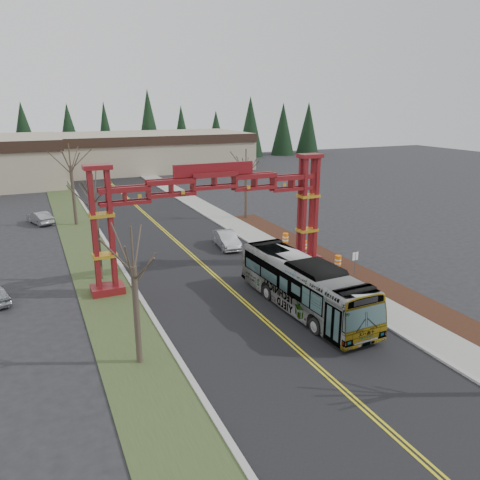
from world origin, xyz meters
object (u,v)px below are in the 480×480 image
bare_tree_median_far (71,166)px  street_sign (355,260)px  gateway_arch (214,199)px  bare_tree_median_near (133,267)px  barrel_mid (304,246)px  retail_building_east (148,151)px  barrel_south (338,261)px  transit_bus (304,285)px  silver_sedan (226,239)px  bare_tree_right_far (246,169)px  parked_car_far_a (40,218)px  bare_tree_median_mid (95,203)px  barrel_north (285,239)px

bare_tree_median_far → street_sign: bare_tree_median_far is taller
bare_tree_median_far → gateway_arch: bearing=-68.9°
bare_tree_median_near → bare_tree_median_far: size_ratio=0.83×
bare_tree_median_near → barrel_mid: (17.57, 12.63, -4.67)m
retail_building_east → barrel_south: bearing=-90.2°
transit_bus → silver_sedan: 14.39m
bare_tree_median_near → barrel_south: bare_tree_median_near is taller
bare_tree_median_near → bare_tree_right_far: (18.00, 25.87, 0.46)m
bare_tree_right_far → barrel_mid: bearing=-91.9°
street_sign → barrel_mid: 7.81m
transit_bus → barrel_mid: bearing=55.8°
silver_sedan → barrel_south: size_ratio=4.68×
bare_tree_median_near → barrel_south: bearing=23.8°
gateway_arch → barrel_south: (9.75, -2.01, -5.50)m
bare_tree_right_far → gateway_arch: bearing=-122.0°
parked_car_far_a → bare_tree_median_mid: 20.87m
silver_sedan → bare_tree_median_mid: bearing=-157.3°
retail_building_east → parked_car_far_a: size_ratio=9.15×
silver_sedan → parked_car_far_a: silver_sedan is taller
bare_tree_median_near → barrel_north: bare_tree_median_near is taller
transit_bus → street_sign: 6.78m
barrel_north → gateway_arch: bearing=-149.6°
silver_sedan → barrel_north: bearing=-7.2°
retail_building_east → bare_tree_median_near: 74.04m
transit_bus → bare_tree_median_mid: bearing=133.5°
silver_sedan → parked_car_far_a: size_ratio=1.09×
bare_tree_median_far → barrel_north: bare_tree_median_far is taller
gateway_arch → barrel_south: bearing=-11.7°
retail_building_east → bare_tree_median_mid: bare_tree_median_mid is taller
retail_building_east → bare_tree_median_mid: (-18.00, -58.96, 2.34)m
parked_car_far_a → street_sign: (20.63, -27.84, 0.89)m
barrel_north → barrel_mid: bearing=-80.4°
gateway_arch → street_sign: size_ratio=8.32×
gateway_arch → bare_tree_median_mid: gateway_arch is taller
silver_sedan → barrel_south: (6.09, -8.61, -0.26)m
bare_tree_right_far → street_sign: (-0.90, -20.96, -4.03)m
bare_tree_median_mid → street_sign: (17.10, -7.93, -4.28)m
bare_tree_median_far → barrel_south: 29.47m
bare_tree_median_near → street_sign: (17.10, 4.91, -3.57)m
silver_sedan → bare_tree_median_far: (-11.66, 14.17, 5.61)m
retail_building_east → transit_bus: size_ratio=3.17×
barrel_south → barrel_north: size_ratio=0.95×
bare_tree_median_mid → barrel_north: bearing=7.9°
barrel_mid → bare_tree_right_far: bearing=88.1°
bare_tree_right_far → barrel_north: 11.85m
bare_tree_right_far → barrel_south: 18.75m
barrel_south → barrel_mid: bearing=92.2°
gateway_arch → retail_building_east: bearing=80.8°
silver_sedan → barrel_south: 10.55m
parked_car_far_a → bare_tree_right_far: (21.53, -6.88, 4.92)m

